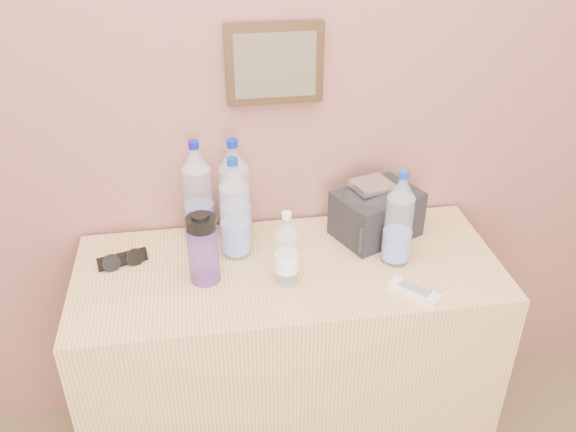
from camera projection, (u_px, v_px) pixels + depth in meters
The scene contains 12 objects.
picture_frame at pixel (275, 64), 1.86m from camera, with size 0.30×0.03×0.25m, color #382311, non-canonical shape.
dresser at pixel (288, 363), 2.14m from camera, with size 1.34×0.56×0.84m, color #A37551.
pet_large_a at pixel (235, 197), 1.97m from camera, with size 0.10×0.10×0.36m.
pet_large_b at pixel (198, 195), 2.00m from camera, with size 0.09×0.09×0.35m.
pet_large_c at pixel (235, 213), 1.90m from camera, with size 0.09×0.09×0.34m.
pet_large_d at pixel (399, 223), 1.87m from camera, with size 0.09×0.09×0.32m.
pet_small at pixel (287, 252), 1.80m from camera, with size 0.07×0.07×0.24m.
nalgene_bottle at pixel (203, 248), 1.80m from camera, with size 0.09×0.09×0.23m.
sunglasses at pixel (122, 259), 1.92m from camera, with size 0.16×0.06×0.04m, color black, non-canonical shape.
ac_remote at pixel (414, 291), 1.79m from camera, with size 0.16×0.05×0.02m, color silver.
toiletry_bag at pixel (377, 211), 2.03m from camera, with size 0.27×0.19×0.18m, color black, non-canonical shape.
foil_packet at pixel (372, 185), 1.97m from camera, with size 0.12×0.10×0.02m, color white.
Camera 1 is at (-0.15, 0.16, 1.97)m, focal length 38.00 mm.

